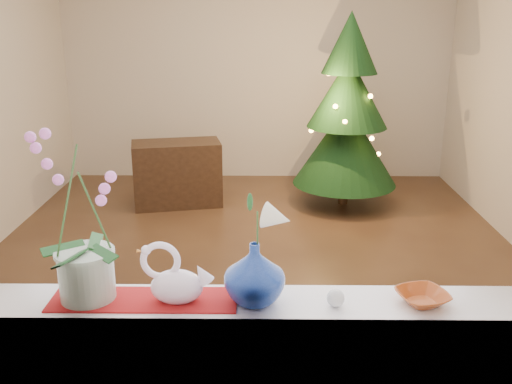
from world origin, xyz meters
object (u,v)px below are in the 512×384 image
paperweight (336,298)px  swan (176,274)px  side_table (177,174)px  amber_dish (422,298)px  blue_vase (254,269)px  xmas_tree (347,112)px  orchid_pot (81,218)px

paperweight → swan: bearing=177.4°
swan → side_table: size_ratio=0.30×
amber_dish → side_table: size_ratio=0.18×
blue_vase → paperweight: 0.32m
swan → blue_vase: (0.29, 0.00, 0.02)m
paperweight → amber_dish: size_ratio=0.42×
amber_dish → xmas_tree: bearing=86.1°
blue_vase → swan: bearing=-179.6°
orchid_pot → side_table: (-0.23, 3.77, -0.91)m
blue_vase → amber_dish: size_ratio=1.72×
paperweight → xmas_tree: xmas_tree is taller
orchid_pot → xmas_tree: xmas_tree is taller
paperweight → side_table: size_ratio=0.07×
swan → amber_dish: (0.91, -0.00, -0.09)m
paperweight → side_table: 4.04m
swan → orchid_pot: bearing=157.9°
orchid_pot → blue_vase: size_ratio=2.40×
orchid_pot → amber_dish: bearing=-0.9°
swan → amber_dish: swan is taller
swan → paperweight: 0.59m
amber_dish → xmas_tree: size_ratio=0.08×
side_table → xmas_tree: bearing=-10.5°
swan → side_table: bearing=79.7°
xmas_tree → swan: bearing=-107.0°
orchid_pot → side_table: bearing=93.5°
amber_dish → side_table: (-1.48, 3.79, -0.60)m
amber_dish → xmas_tree: (0.26, 3.84, 0.04)m
amber_dish → xmas_tree: xmas_tree is taller
blue_vase → side_table: bearing=102.8°
side_table → blue_vase: bearing=-89.1°
paperweight → blue_vase: bearing=174.6°
xmas_tree → side_table: size_ratio=2.19×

